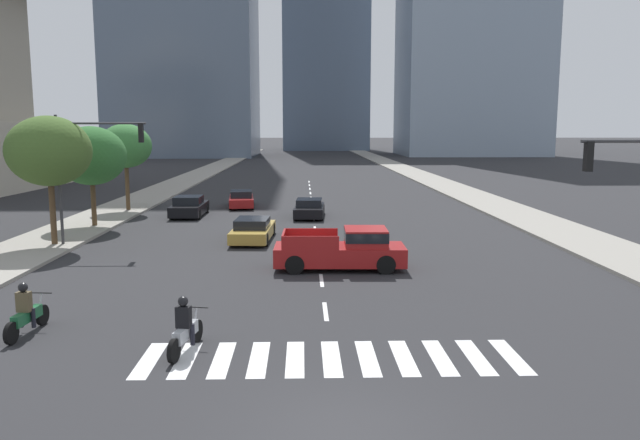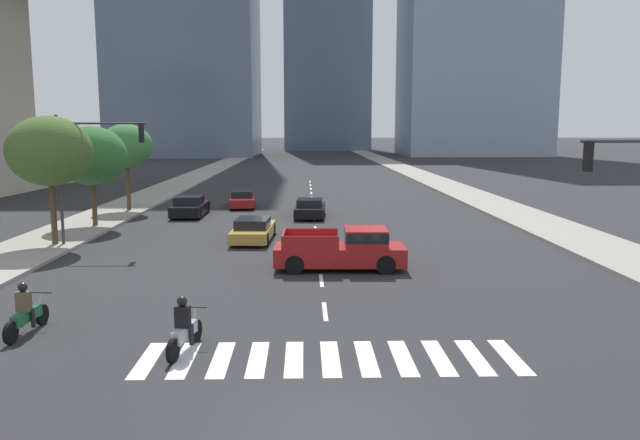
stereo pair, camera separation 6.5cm
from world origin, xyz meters
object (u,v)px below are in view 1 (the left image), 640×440
(sedan_black_3, at_px, (309,209))
(street_tree_second, at_px, (91,156))
(sedan_red_1, at_px, (241,199))
(traffic_signal_far, at_px, (90,156))
(motorcycle_lead, at_px, (185,330))
(motorcycle_trailing, at_px, (27,314))
(pickup_truck, at_px, (346,249))
(sedan_gold_0, at_px, (253,230))
(street_tree_nearest, at_px, (49,151))
(sedan_black_2, at_px, (189,207))
(street_tree_third, at_px, (126,146))

(sedan_black_3, relative_size, street_tree_second, 0.79)
(sedan_red_1, bearing_deg, sedan_black_3, -143.40)
(sedan_black_3, distance_m, traffic_signal_far, 14.81)
(motorcycle_lead, distance_m, motorcycle_trailing, 4.88)
(pickup_truck, xyz_separation_m, traffic_signal_far, (-11.81, 5.16, 3.54))
(sedan_gold_0, bearing_deg, motorcycle_lead, -178.49)
(street_tree_second, bearing_deg, sedan_red_1, 51.20)
(motorcycle_trailing, xyz_separation_m, sedan_black_3, (8.07, 22.73, -0.02))
(motorcycle_lead, bearing_deg, pickup_truck, -15.59)
(traffic_signal_far, xyz_separation_m, street_tree_nearest, (-1.92, -0.01, 0.25))
(street_tree_second, bearing_deg, sedan_gold_0, -24.71)
(sedan_black_2, height_order, street_tree_third, street_tree_third)
(sedan_gold_0, height_order, sedan_red_1, sedan_red_1)
(sedan_black_2, distance_m, street_tree_nearest, 12.12)
(sedan_black_3, bearing_deg, motorcycle_trailing, 163.98)
(motorcycle_trailing, height_order, street_tree_second, street_tree_second)
(motorcycle_trailing, height_order, traffic_signal_far, traffic_signal_far)
(pickup_truck, distance_m, traffic_signal_far, 13.37)
(motorcycle_lead, height_order, sedan_gold_0, motorcycle_lead)
(motorcycle_trailing, distance_m, street_tree_second, 19.60)
(sedan_black_2, xyz_separation_m, street_tree_second, (-4.59, -4.68, 3.52))
(motorcycle_lead, height_order, traffic_signal_far, traffic_signal_far)
(pickup_truck, relative_size, street_tree_second, 0.94)
(sedan_black_2, distance_m, sedan_black_3, 7.87)
(motorcycle_lead, distance_m, street_tree_nearest, 17.51)
(motorcycle_trailing, distance_m, sedan_black_3, 24.12)
(sedan_black_3, height_order, traffic_signal_far, traffic_signal_far)
(sedan_black_3, bearing_deg, pickup_truck, -171.43)
(sedan_gold_0, bearing_deg, street_tree_second, 68.44)
(motorcycle_trailing, xyz_separation_m, sedan_gold_0, (5.10, 14.44, -0.03))
(motorcycle_lead, relative_size, sedan_black_2, 0.47)
(traffic_signal_far, bearing_deg, sedan_red_1, 69.72)
(motorcycle_lead, distance_m, street_tree_second, 22.47)
(motorcycle_lead, relative_size, sedan_red_1, 0.45)
(sedan_red_1, bearing_deg, pickup_truck, -168.61)
(sedan_black_2, relative_size, street_tree_second, 0.79)
(sedan_gold_0, relative_size, sedan_black_2, 1.09)
(sedan_black_3, xyz_separation_m, street_tree_second, (-12.42, -3.95, 3.57))
(sedan_black_3, distance_m, street_tree_nearest, 16.30)
(sedan_red_1, bearing_deg, motorcycle_trailing, 167.94)
(traffic_signal_far, bearing_deg, motorcycle_trailing, -79.41)
(sedan_red_1, relative_size, street_tree_third, 0.80)
(sedan_black_3, xyz_separation_m, street_tree_nearest, (-12.42, -9.75, 4.03))
(traffic_signal_far, height_order, street_tree_second, traffic_signal_far)
(pickup_truck, xyz_separation_m, sedan_black_2, (-9.15, 15.64, -0.20))
(sedan_black_2, bearing_deg, motorcycle_trailing, 179.87)
(pickup_truck, height_order, street_tree_nearest, street_tree_nearest)
(sedan_gold_0, distance_m, street_tree_second, 11.00)
(sedan_red_1, height_order, sedan_black_3, sedan_red_1)
(sedan_black_2, bearing_deg, street_tree_third, 64.13)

